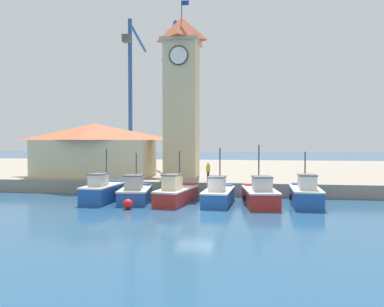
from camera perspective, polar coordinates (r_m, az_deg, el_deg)
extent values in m
plane|color=navy|center=(25.45, 0.38, -8.48)|extent=(300.00, 300.00, 0.00)
cube|color=gray|center=(51.23, 4.54, -2.68)|extent=(120.00, 40.00, 1.12)
cube|color=#2356A8|center=(29.43, -13.36, -5.97)|extent=(1.94, 4.84, 1.18)
cube|color=#2356A8|center=(31.29, -11.75, -4.19)|extent=(1.51, 0.66, 0.24)
cube|color=silver|center=(29.36, -13.36, -4.74)|extent=(2.00, 4.90, 0.12)
cube|color=beige|center=(28.55, -14.06, -3.96)|extent=(1.10, 1.47, 0.83)
cube|color=#4C4C51|center=(28.51, -14.07, -3.05)|extent=(1.19, 1.56, 0.08)
cylinder|color=#4C4742|center=(29.77, -12.91, -1.92)|extent=(0.10, 0.10, 2.70)
torus|color=black|center=(30.05, -14.83, -5.82)|extent=(0.14, 0.52, 0.52)
cube|color=#2356A8|center=(28.71, -8.62, -6.38)|extent=(2.63, 4.53, 0.94)
cube|color=#2356A8|center=(30.49, -8.07, -4.79)|extent=(1.80, 0.84, 0.24)
cube|color=silver|center=(28.64, -8.63, -5.35)|extent=(2.70, 4.60, 0.12)
cube|color=#B2ADA3|center=(27.84, -8.87, -4.41)|extent=(1.39, 1.45, 0.99)
cube|color=#4C4C51|center=(27.79, -8.88, -3.31)|extent=(1.48, 1.54, 0.08)
cylinder|color=#4C4742|center=(29.03, -8.48, -2.52)|extent=(0.10, 0.10, 2.64)
torus|color=black|center=(29.11, -10.71, -6.28)|extent=(0.19, 0.53, 0.52)
cube|color=#AD2823|center=(27.81, -2.36, -6.55)|extent=(2.61, 5.21, 1.01)
cube|color=#AD2823|center=(29.82, -0.82, -4.77)|extent=(1.58, 0.85, 0.24)
cube|color=silver|center=(27.74, -2.37, -5.41)|extent=(2.68, 5.28, 0.12)
cube|color=beige|center=(26.86, -3.04, -4.42)|extent=(1.30, 1.66, 1.02)
cube|color=#4C4C51|center=(26.81, -3.04, -3.26)|extent=(1.39, 1.75, 0.08)
cylinder|color=#4C4742|center=(28.17, -1.92, -2.37)|extent=(0.10, 0.10, 2.75)
torus|color=black|center=(28.39, -4.00, -6.38)|extent=(0.21, 0.53, 0.52)
cube|color=#2356A8|center=(27.63, 4.08, -6.66)|extent=(2.14, 5.05, 0.96)
cube|color=#2356A8|center=(29.73, 4.69, -4.90)|extent=(1.59, 0.70, 0.24)
cube|color=silver|center=(27.56, 4.08, -5.58)|extent=(2.20, 5.11, 0.12)
cube|color=beige|center=(26.65, 3.82, -4.66)|extent=(1.19, 1.55, 0.95)
cube|color=#4C4C51|center=(26.59, 3.83, -3.56)|extent=(1.27, 1.63, 0.08)
cylinder|color=#4C4742|center=(28.01, 4.27, -2.22)|extent=(0.10, 0.10, 3.03)
torus|color=black|center=(28.03, 2.13, -6.54)|extent=(0.15, 0.53, 0.52)
cube|color=#AD2823|center=(27.27, 10.31, -6.69)|extent=(2.63, 5.01, 1.07)
cube|color=#AD2823|center=(29.28, 9.66, -4.81)|extent=(1.79, 0.82, 0.24)
cube|color=silver|center=(27.19, 10.32, -5.47)|extent=(2.70, 5.08, 0.12)
cube|color=beige|center=(26.30, 10.62, -4.58)|extent=(1.39, 1.58, 0.91)
cube|color=#4C4C51|center=(26.25, 10.62, -3.51)|extent=(1.48, 1.67, 0.08)
cylinder|color=#4C4742|center=(27.62, 10.14, -1.95)|extent=(0.10, 0.10, 3.15)
torus|color=black|center=(27.35, 7.95, -6.65)|extent=(0.19, 0.53, 0.52)
cube|color=#2356A8|center=(27.88, 16.94, -6.46)|extent=(2.06, 4.55, 1.16)
cube|color=#2356A8|center=(29.75, 16.51, -4.58)|extent=(1.65, 0.65, 0.24)
cube|color=silver|center=(27.79, 16.95, -5.17)|extent=(2.13, 4.61, 0.12)
cube|color=silver|center=(26.96, 17.15, -4.24)|extent=(1.20, 1.38, 0.95)
cube|color=#4C4C51|center=(26.91, 17.16, -3.15)|extent=(1.28, 1.47, 0.08)
cylinder|color=#4C4742|center=(28.22, 16.84, -2.33)|extent=(0.10, 0.10, 2.56)
torus|color=black|center=(28.00, 14.75, -6.40)|extent=(0.14, 0.52, 0.52)
cube|color=beige|center=(36.24, -1.58, 6.51)|extent=(3.08, 3.08, 12.80)
cube|color=tan|center=(37.35, -1.59, 16.57)|extent=(3.58, 3.58, 0.30)
pyramid|color=#B25133|center=(37.70, -1.59, 18.43)|extent=(3.58, 3.58, 2.23)
cylinder|color=white|center=(35.44, -2.06, 14.72)|extent=(1.69, 0.12, 1.69)
torus|color=#332D23|center=(35.41, -2.07, 14.73)|extent=(1.81, 0.12, 1.81)
cylinder|color=#3F3F3F|center=(38.29, -1.60, 21.17)|extent=(0.08, 0.08, 1.60)
cube|color=navy|center=(38.42, -1.04, 21.98)|extent=(0.70, 0.04, 0.44)
cube|color=beige|center=(38.33, -14.60, -0.69)|extent=(11.28, 5.03, 3.60)
pyramid|color=#C1603D|center=(38.30, -14.63, 3.21)|extent=(11.68, 5.43, 1.62)
cube|color=navy|center=(43.88, -2.48, -1.90)|extent=(2.00, 2.00, 1.20)
cylinder|color=#284C93|center=(44.18, -2.49, 9.40)|extent=(0.56, 0.56, 16.15)
cylinder|color=#284C93|center=(49.90, -3.56, 16.55)|extent=(3.81, 8.63, 2.79)
cube|color=#4C4C4C|center=(43.97, -2.14, 16.82)|extent=(1.00, 1.00, 1.00)
cube|color=navy|center=(52.29, -9.34, -1.33)|extent=(2.00, 2.00, 1.20)
cylinder|color=#284C93|center=(52.72, -9.39, 9.68)|extent=(0.56, 0.56, 18.97)
cylinder|color=#284C93|center=(57.24, -8.22, 17.01)|extent=(0.73, 6.56, 2.63)
cube|color=#4C4C4C|center=(52.81, -9.97, 16.88)|extent=(1.00, 1.00, 1.00)
sphere|color=red|center=(25.81, -9.73, -7.60)|extent=(0.67, 0.67, 0.67)
cylinder|color=#33333D|center=(32.66, 2.48, -3.47)|extent=(0.22, 0.22, 0.85)
cube|color=gold|center=(32.60, 2.48, -2.24)|extent=(0.34, 0.22, 0.56)
sphere|color=tan|center=(32.57, 2.48, -1.55)|extent=(0.20, 0.20, 0.20)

